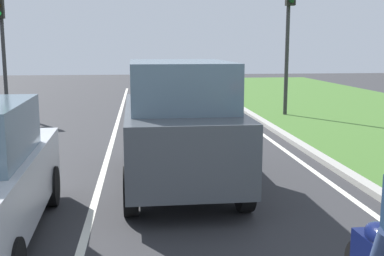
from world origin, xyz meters
name	(u,v)px	position (x,y,z in m)	size (l,w,h in m)	color
ground_plane	(138,140)	(0.00, 14.00, 0.00)	(60.00, 60.00, 0.00)	#2D2D30
lane_line_center	(112,140)	(-0.70, 14.00, 0.00)	(0.12, 32.00, 0.01)	silver
lane_line_right_edge	(266,137)	(3.60, 14.00, 0.00)	(0.12, 32.00, 0.01)	silver
curb_right	(283,134)	(4.10, 14.00, 0.06)	(0.24, 48.00, 0.12)	#9E9B93
car_suv_ahead	(179,123)	(0.77, 9.52, 1.17)	(2.02, 4.53, 2.28)	#474C51
traffic_light_near_right	(289,20)	(5.34, 17.80, 3.45)	(0.32, 0.50, 5.19)	#2D2D2D
traffic_light_overhead_left	(1,29)	(-4.93, 19.48, 3.16)	(0.32, 0.50, 4.69)	#2D2D2D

